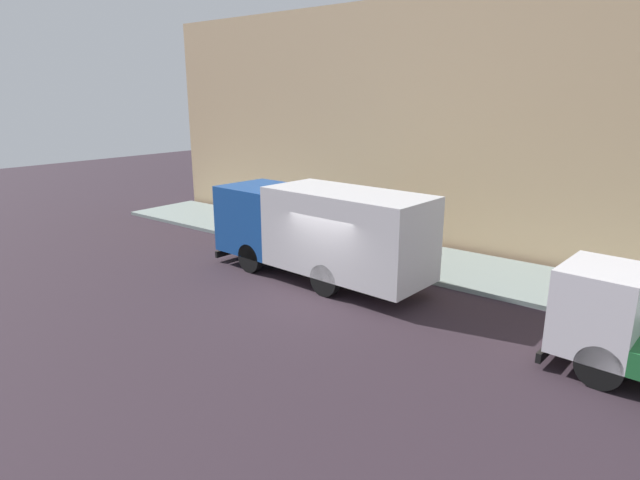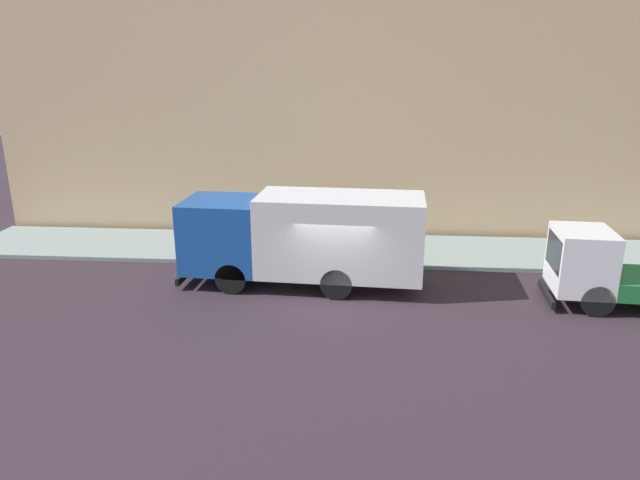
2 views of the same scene
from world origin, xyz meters
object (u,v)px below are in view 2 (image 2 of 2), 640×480
object	(u,v)px
large_utility_truck	(304,235)
small_flatbed_truck	(615,272)
traffic_cone_orange	(216,249)
pedestrian_walking	(326,222)
street_sign_post	(327,225)
pedestrian_standing	(288,233)

from	to	relation	value
large_utility_truck	small_flatbed_truck	distance (m)	9.78
traffic_cone_orange	pedestrian_walking	bearing A→B (deg)	-63.71
large_utility_truck	pedestrian_walking	distance (m)	4.37
large_utility_truck	street_sign_post	size ratio (longest dim) A/B	3.60
large_utility_truck	pedestrian_walking	bearing A→B (deg)	-2.78
small_flatbed_truck	pedestrian_standing	distance (m)	11.13
pedestrian_standing	traffic_cone_orange	size ratio (longest dim) A/B	3.13
pedestrian_walking	street_sign_post	world-z (taller)	street_sign_post
traffic_cone_orange	large_utility_truck	bearing A→B (deg)	-121.91
small_flatbed_truck	street_sign_post	bearing A→B (deg)	74.60
traffic_cone_orange	street_sign_post	bearing A→B (deg)	-91.01
pedestrian_standing	street_sign_post	world-z (taller)	street_sign_post
pedestrian_walking	traffic_cone_orange	bearing A→B (deg)	71.16
large_utility_truck	pedestrian_walking	world-z (taller)	large_utility_truck
pedestrian_walking	traffic_cone_orange	size ratio (longest dim) A/B	2.98
small_flatbed_truck	street_sign_post	xyz separation A→B (m)	(3.18, 9.09, 0.39)
large_utility_truck	pedestrian_walking	size ratio (longest dim) A/B	4.89
pedestrian_walking	small_flatbed_truck	bearing A→B (deg)	-164.83
pedestrian_standing	pedestrian_walking	bearing A→B (deg)	-64.70
large_utility_truck	traffic_cone_orange	bearing A→B (deg)	61.42
small_flatbed_truck	pedestrian_walking	bearing A→B (deg)	64.19
small_flatbed_truck	traffic_cone_orange	size ratio (longest dim) A/B	9.68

